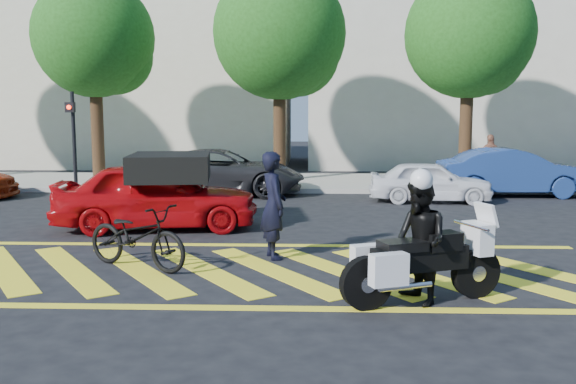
{
  "coord_description": "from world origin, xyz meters",
  "views": [
    {
      "loc": [
        1.07,
        -9.53,
        2.52
      ],
      "look_at": [
        0.67,
        1.78,
        1.05
      ],
      "focal_mm": 38.0,
      "sensor_mm": 36.0,
      "label": 1
    }
  ],
  "objects_px": {
    "police_motorcycle": "(421,262)",
    "parked_right": "(513,172)",
    "bicycle": "(137,236)",
    "parked_mid_right": "(430,182)",
    "officer_bike": "(273,205)",
    "parked_mid_left": "(222,172)",
    "red_convertible": "(157,195)",
    "officer_moto": "(420,242)"
  },
  "relations": [
    {
      "from": "officer_moto",
      "to": "parked_mid_left",
      "type": "bearing_deg",
      "value": -179.81
    },
    {
      "from": "officer_bike",
      "to": "parked_right",
      "type": "xyz_separation_m",
      "value": [
        6.82,
        8.3,
        -0.2
      ]
    },
    {
      "from": "bicycle",
      "to": "officer_moto",
      "type": "xyz_separation_m",
      "value": [
        4.26,
        -1.71,
        0.3
      ]
    },
    {
      "from": "parked_mid_left",
      "to": "bicycle",
      "type": "bearing_deg",
      "value": 179.33
    },
    {
      "from": "officer_bike",
      "to": "officer_moto",
      "type": "bearing_deg",
      "value": -159.73
    },
    {
      "from": "bicycle",
      "to": "parked_mid_right",
      "type": "relative_size",
      "value": 0.59
    },
    {
      "from": "police_motorcycle",
      "to": "parked_mid_left",
      "type": "distance_m",
      "value": 11.61
    },
    {
      "from": "red_convertible",
      "to": "parked_right",
      "type": "distance_m",
      "value": 11.09
    },
    {
      "from": "officer_bike",
      "to": "police_motorcycle",
      "type": "height_order",
      "value": "officer_bike"
    },
    {
      "from": "bicycle",
      "to": "officer_moto",
      "type": "bearing_deg",
      "value": -84.13
    },
    {
      "from": "police_motorcycle",
      "to": "red_convertible",
      "type": "xyz_separation_m",
      "value": [
        -4.8,
        5.12,
        0.17
      ]
    },
    {
      "from": "bicycle",
      "to": "parked_right",
      "type": "relative_size",
      "value": 0.46
    },
    {
      "from": "police_motorcycle",
      "to": "parked_mid_right",
      "type": "bearing_deg",
      "value": 57.32
    },
    {
      "from": "police_motorcycle",
      "to": "parked_right",
      "type": "bearing_deg",
      "value": 45.49
    },
    {
      "from": "officer_bike",
      "to": "police_motorcycle",
      "type": "distance_m",
      "value": 3.3
    },
    {
      "from": "parked_mid_left",
      "to": "parked_mid_right",
      "type": "xyz_separation_m",
      "value": [
        6.15,
        -1.4,
        -0.12
      ]
    },
    {
      "from": "officer_moto",
      "to": "red_convertible",
      "type": "distance_m",
      "value": 6.99
    },
    {
      "from": "police_motorcycle",
      "to": "parked_right",
      "type": "distance_m",
      "value": 11.81
    },
    {
      "from": "officer_moto",
      "to": "red_convertible",
      "type": "xyz_separation_m",
      "value": [
        -4.78,
        5.11,
        -0.09
      ]
    },
    {
      "from": "officer_moto",
      "to": "parked_mid_right",
      "type": "height_order",
      "value": "officer_moto"
    },
    {
      "from": "officer_bike",
      "to": "bicycle",
      "type": "bearing_deg",
      "value": 90.41
    },
    {
      "from": "police_motorcycle",
      "to": "parked_mid_right",
      "type": "relative_size",
      "value": 0.66
    },
    {
      "from": "officer_moto",
      "to": "parked_mid_left",
      "type": "relative_size",
      "value": 0.33
    },
    {
      "from": "officer_bike",
      "to": "red_convertible",
      "type": "relative_size",
      "value": 0.43
    },
    {
      "from": "parked_mid_left",
      "to": "parked_mid_right",
      "type": "bearing_deg",
      "value": -102.96
    },
    {
      "from": "parked_mid_right",
      "to": "bicycle",
      "type": "bearing_deg",
      "value": 144.71
    },
    {
      "from": "parked_right",
      "to": "officer_bike",
      "type": "bearing_deg",
      "value": 141.13
    },
    {
      "from": "red_convertible",
      "to": "parked_mid_left",
      "type": "distance_m",
      "value": 5.73
    },
    {
      "from": "police_motorcycle",
      "to": "parked_mid_left",
      "type": "bearing_deg",
      "value": 90.25
    },
    {
      "from": "police_motorcycle",
      "to": "officer_moto",
      "type": "relative_size",
      "value": 1.36
    },
    {
      "from": "police_motorcycle",
      "to": "parked_mid_right",
      "type": "xyz_separation_m",
      "value": [
        1.96,
        9.42,
        0.02
      ]
    },
    {
      "from": "bicycle",
      "to": "parked_mid_left",
      "type": "xyz_separation_m",
      "value": [
        0.08,
        9.09,
        0.18
      ]
    },
    {
      "from": "red_convertible",
      "to": "parked_mid_right",
      "type": "relative_size",
      "value": 1.26
    },
    {
      "from": "parked_mid_left",
      "to": "parked_mid_right",
      "type": "relative_size",
      "value": 1.48
    },
    {
      "from": "parked_mid_left",
      "to": "parked_right",
      "type": "distance_m",
      "value": 8.92
    },
    {
      "from": "officer_bike",
      "to": "officer_moto",
      "type": "height_order",
      "value": "officer_bike"
    },
    {
      "from": "officer_bike",
      "to": "bicycle",
      "type": "xyz_separation_m",
      "value": [
        -2.18,
        -0.79,
        -0.4
      ]
    },
    {
      "from": "bicycle",
      "to": "parked_mid_right",
      "type": "distance_m",
      "value": 9.9
    },
    {
      "from": "bicycle",
      "to": "red_convertible",
      "type": "bearing_deg",
      "value": 36.44
    },
    {
      "from": "bicycle",
      "to": "police_motorcycle",
      "type": "relative_size",
      "value": 0.89
    },
    {
      "from": "officer_moto",
      "to": "parked_mid_right",
      "type": "xyz_separation_m",
      "value": [
        1.98,
        9.41,
        -0.24
      ]
    },
    {
      "from": "red_convertible",
      "to": "parked_mid_left",
      "type": "bearing_deg",
      "value": -13.96
    }
  ]
}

